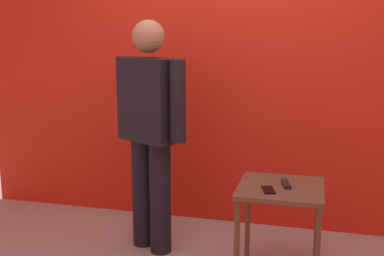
{
  "coord_description": "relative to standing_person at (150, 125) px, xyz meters",
  "views": [
    {
      "loc": [
        0.68,
        -2.6,
        1.62
      ],
      "look_at": [
        -0.14,
        0.55,
        0.96
      ],
      "focal_mm": 44.73,
      "sensor_mm": 36.0,
      "label": 1
    }
  ],
  "objects": [
    {
      "name": "back_wall_red",
      "position": [
        0.47,
        0.71,
        0.42
      ],
      "size": [
        4.54,
        0.12,
        2.76
      ],
      "primitive_type": "cube",
      "color": "red",
      "rests_on": "ground_plane"
    },
    {
      "name": "side_table",
      "position": [
        0.97,
        -0.19,
        -0.42
      ],
      "size": [
        0.55,
        0.55,
        0.63
      ],
      "color": "brown",
      "rests_on": "ground_plane"
    },
    {
      "name": "standing_person",
      "position": [
        0.0,
        0.0,
        0.0
      ],
      "size": [
        0.65,
        0.41,
        1.7
      ],
      "color": "black",
      "rests_on": "ground_plane"
    },
    {
      "name": "cell_phone",
      "position": [
        0.89,
        -0.3,
        -0.32
      ],
      "size": [
        0.11,
        0.16,
        0.01
      ],
      "primitive_type": "cube",
      "rotation": [
        0.0,
        0.0,
        0.28
      ],
      "color": "black",
      "rests_on": "side_table"
    },
    {
      "name": "tv_remote",
      "position": [
        0.99,
        -0.17,
        -0.31
      ],
      "size": [
        0.08,
        0.18,
        0.02
      ],
      "primitive_type": "cube",
      "rotation": [
        0.0,
        0.0,
        0.21
      ],
      "color": "black",
      "rests_on": "side_table"
    }
  ]
}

